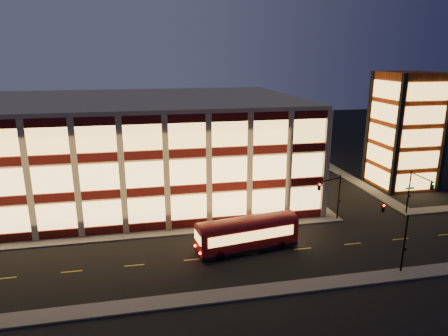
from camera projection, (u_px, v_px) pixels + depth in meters
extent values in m
plane|color=black|center=(153.00, 238.00, 46.20)|extent=(200.00, 200.00, 0.00)
cube|color=#514F4C|center=(126.00, 236.00, 46.55)|extent=(54.00, 2.00, 0.15)
cube|color=#514F4C|center=(289.00, 182.00, 66.62)|extent=(2.00, 30.00, 0.15)
cube|color=#514F4C|center=(447.00, 209.00, 54.80)|extent=(14.00, 2.00, 0.15)
cube|color=#514F4C|center=(349.00, 178.00, 68.73)|extent=(2.00, 30.00, 0.15)
cube|color=#514F4C|center=(157.00, 303.00, 33.92)|extent=(100.00, 2.00, 0.15)
cube|color=tan|center=(127.00, 148.00, 59.75)|extent=(50.00, 30.00, 14.00)
cube|color=tan|center=(123.00, 99.00, 57.78)|extent=(50.40, 30.40, 0.50)
cube|color=#470C0A|center=(126.00, 228.00, 47.22)|extent=(50.10, 0.25, 1.00)
cube|color=#FFC76B|center=(125.00, 212.00, 46.67)|extent=(49.00, 0.20, 3.00)
cube|color=#470C0A|center=(284.00, 179.00, 66.30)|extent=(0.25, 30.10, 1.00)
cube|color=#FFC76B|center=(284.00, 166.00, 65.72)|extent=(0.20, 29.00, 3.00)
cube|color=#470C0A|center=(124.00, 193.00, 46.02)|extent=(50.10, 0.25, 1.00)
cube|color=#FFC76B|center=(122.00, 176.00, 45.47)|extent=(49.00, 0.20, 3.00)
cube|color=#470C0A|center=(285.00, 153.00, 65.10)|extent=(0.25, 30.10, 1.00)
cube|color=#FFC76B|center=(286.00, 140.00, 64.52)|extent=(0.20, 29.00, 3.00)
cube|color=#470C0A|center=(121.00, 156.00, 44.82)|extent=(50.10, 0.25, 1.00)
cube|color=#FFC76B|center=(120.00, 138.00, 44.27)|extent=(49.00, 0.20, 3.00)
cube|color=#470C0A|center=(286.00, 126.00, 63.90)|extent=(0.25, 30.10, 1.00)
cube|color=#FFC76B|center=(287.00, 113.00, 63.33)|extent=(0.20, 29.00, 3.00)
cube|color=#8C3814|center=(405.00, 130.00, 62.74)|extent=(8.00, 8.00, 18.00)
cube|color=black|center=(398.00, 136.00, 58.20)|extent=(0.60, 0.60, 18.00)
cube|color=black|center=(446.00, 134.00, 59.74)|extent=(0.60, 0.60, 18.00)
cube|color=black|center=(368.00, 127.00, 65.74)|extent=(0.60, 0.60, 18.00)
cube|color=black|center=(411.00, 125.00, 67.28)|extent=(0.60, 0.60, 18.00)
cube|color=#E8AE51|center=(416.00, 182.00, 60.85)|extent=(6.60, 0.16, 2.60)
cube|color=#E8AE51|center=(377.00, 176.00, 63.92)|extent=(0.16, 6.60, 2.60)
cube|color=#E8AE51|center=(419.00, 160.00, 59.93)|extent=(6.60, 0.16, 2.60)
cube|color=#E8AE51|center=(379.00, 155.00, 62.99)|extent=(0.16, 6.60, 2.60)
cube|color=#E8AE51|center=(422.00, 138.00, 59.00)|extent=(6.60, 0.16, 2.60)
cube|color=#E8AE51|center=(381.00, 134.00, 62.07)|extent=(0.16, 6.60, 2.60)
cube|color=#E8AE51|center=(425.00, 115.00, 58.08)|extent=(6.60, 0.16, 2.60)
cube|color=#E8AE51|center=(384.00, 112.00, 61.14)|extent=(0.16, 6.60, 2.60)
cube|color=#E8AE51|center=(428.00, 91.00, 57.15)|extent=(6.60, 0.16, 2.60)
cube|color=#E8AE51|center=(386.00, 90.00, 60.22)|extent=(0.16, 6.60, 2.60)
cylinder|color=black|center=(339.00, 197.00, 50.65)|extent=(0.18, 0.18, 6.00)
cylinder|color=black|center=(330.00, 180.00, 48.87)|extent=(3.56, 1.63, 0.14)
cube|color=black|center=(319.00, 186.00, 47.96)|extent=(0.32, 0.32, 0.95)
sphere|color=#FF0C05|center=(320.00, 184.00, 47.71)|extent=(0.20, 0.20, 0.20)
cube|color=black|center=(339.00, 201.00, 50.57)|extent=(0.25, 0.18, 0.28)
cylinder|color=black|center=(409.00, 192.00, 52.56)|extent=(0.18, 0.18, 6.00)
cylinder|color=black|center=(422.00, 177.00, 49.94)|extent=(0.14, 4.00, 0.14)
cube|color=black|center=(432.00, 186.00, 48.19)|extent=(0.32, 0.32, 0.95)
sphere|color=#0CFF26|center=(433.00, 184.00, 47.94)|extent=(0.20, 0.20, 0.20)
cube|color=black|center=(409.00, 196.00, 52.49)|extent=(0.25, 0.18, 0.28)
cube|color=#0C7226|center=(410.00, 188.00, 52.26)|extent=(1.20, 0.06, 0.28)
cylinder|color=black|center=(404.00, 244.00, 38.10)|extent=(0.18, 0.18, 6.00)
cylinder|color=black|center=(395.00, 210.00, 39.26)|extent=(0.14, 4.00, 0.14)
cube|color=black|center=(383.00, 208.00, 41.28)|extent=(0.32, 0.32, 0.95)
sphere|color=#FF0C05|center=(384.00, 206.00, 41.03)|extent=(0.20, 0.20, 0.20)
cube|color=black|center=(405.00, 249.00, 38.03)|extent=(0.25, 0.18, 0.28)
cube|color=maroon|center=(247.00, 234.00, 42.97)|extent=(11.32, 4.41, 2.54)
cube|color=black|center=(247.00, 246.00, 43.37)|extent=(11.32, 4.41, 0.39)
cylinder|color=black|center=(220.00, 256.00, 41.07)|extent=(1.03, 0.48, 0.99)
cylinder|color=black|center=(212.00, 246.00, 43.26)|extent=(1.03, 0.48, 0.99)
cylinder|color=black|center=(281.00, 245.00, 43.43)|extent=(1.03, 0.48, 0.99)
cylinder|color=black|center=(271.00, 236.00, 45.61)|extent=(1.03, 0.48, 0.99)
cube|color=#E8AE51|center=(252.00, 236.00, 41.61)|extent=(9.60, 1.55, 1.10)
cube|color=#E8AE51|center=(242.00, 226.00, 44.15)|extent=(9.60, 1.55, 1.10)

